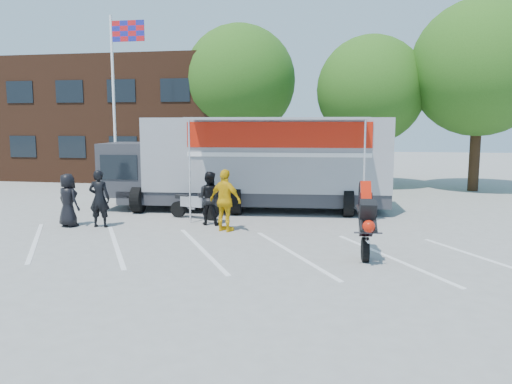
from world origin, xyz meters
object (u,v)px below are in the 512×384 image
(flagpole, at_px, (118,83))
(spectator_hivis, at_px, (225,200))
(tree_left, at_px, (240,81))
(spectator_leather_c, at_px, (209,198))
(tree_mid, at_px, (371,90))
(transporter_truck, at_px, (254,210))
(tree_right, at_px, (480,68))
(stunt_bike_rider, at_px, (362,254))
(spectator_leather_b, at_px, (99,199))
(spectator_leather_a, at_px, (68,200))
(parked_motorcycle, at_px, (194,219))

(flagpole, xyz_separation_m, spectator_hivis, (6.54, -6.75, -4.11))
(tree_left, distance_m, spectator_leather_c, 12.83)
(flagpole, distance_m, tree_mid, 12.31)
(spectator_hivis, bearing_deg, transporter_truck, -69.12)
(tree_right, bearing_deg, transporter_truck, -142.57)
(tree_left, xyz_separation_m, stunt_bike_rider, (6.32, -14.77, -5.57))
(spectator_leather_b, bearing_deg, tree_left, -102.55)
(tree_right, xyz_separation_m, transporter_truck, (-9.57, -7.32, -5.88))
(spectator_leather_a, bearing_deg, parked_motorcycle, -127.10)
(tree_mid, xyz_separation_m, tree_right, (5.00, -0.50, 0.93))
(flagpole, distance_m, tree_left, 7.37)
(transporter_truck, bearing_deg, spectator_leather_a, -146.07)
(tree_left, relative_size, parked_motorcycle, 4.53)
(tree_mid, relative_size, spectator_leather_a, 4.53)
(tree_right, xyz_separation_m, stunt_bike_rider, (-5.68, -13.27, -5.88))
(tree_mid, bearing_deg, spectator_leather_c, -116.77)
(spectator_leather_b, bearing_deg, tree_right, -145.22)
(spectator_leather_a, height_order, spectator_hivis, spectator_hivis)
(tree_mid, bearing_deg, tree_left, 171.87)
(tree_left, bearing_deg, spectator_leather_a, -102.16)
(flagpole, height_order, spectator_leather_c, flagpole)
(tree_mid, height_order, spectator_leather_b, tree_mid)
(tree_left, bearing_deg, transporter_truck, -74.58)
(tree_mid, bearing_deg, tree_right, -5.71)
(parked_motorcycle, distance_m, spectator_leather_c, 1.44)
(stunt_bike_rider, bearing_deg, parked_motorcycle, 141.75)
(spectator_hivis, bearing_deg, spectator_leather_a, 25.01)
(spectator_leather_b, xyz_separation_m, spectator_leather_c, (3.30, 1.01, -0.05))
(spectator_leather_b, bearing_deg, spectator_leather_a, 0.76)
(tree_left, relative_size, stunt_bike_rider, 4.21)
(tree_left, distance_m, spectator_leather_b, 13.78)
(flagpole, relative_size, spectator_leather_b, 4.38)
(tree_left, relative_size, spectator_leather_a, 5.10)
(tree_mid, xyz_separation_m, transporter_truck, (-4.57, -7.82, -4.94))
(spectator_hivis, bearing_deg, flagpole, -23.07)
(flagpole, relative_size, tree_left, 0.93)
(transporter_truck, height_order, spectator_leather_a, transporter_truck)
(tree_mid, bearing_deg, parked_motorcycle, -122.02)
(spectator_hivis, bearing_deg, tree_right, -107.94)
(tree_left, height_order, stunt_bike_rider, tree_left)
(spectator_hivis, bearing_deg, tree_mid, -88.97)
(flagpole, xyz_separation_m, tree_mid, (11.24, 5.00, -0.11))
(tree_right, relative_size, spectator_leather_c, 5.26)
(transporter_truck, bearing_deg, spectator_leather_b, -140.59)
(spectator_leather_c, bearing_deg, spectator_hivis, 135.13)
(transporter_truck, distance_m, spectator_hivis, 4.04)
(tree_left, bearing_deg, flagpole, -125.28)
(flagpole, xyz_separation_m, parked_motorcycle, (5.00, -4.99, -5.05))
(stunt_bike_rider, bearing_deg, flagpole, 136.18)
(stunt_bike_rider, height_order, spectator_leather_a, spectator_leather_a)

